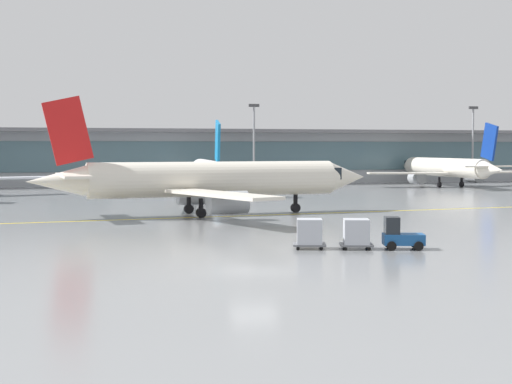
{
  "coord_description": "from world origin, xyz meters",
  "views": [
    {
      "loc": [
        -9.59,
        -38.12,
        6.6
      ],
      "look_at": [
        4.99,
        19.15,
        3.0
      ],
      "focal_mm": 52.46,
      "sensor_mm": 36.0,
      "label": 1
    }
  ],
  "objects_px": {
    "gate_airplane_3": "(446,168)",
    "apron_light_mast_3": "(473,141)",
    "gate_airplane_2": "(208,171)",
    "cargo_dolly_trailing": "(309,233)",
    "baggage_tug": "(400,235)",
    "apron_light_mast_2": "(254,141)",
    "taxiing_regional_jet": "(210,180)",
    "cargo_dolly_lead": "(356,233)"
  },
  "relations": [
    {
      "from": "gate_airplane_3",
      "to": "gate_airplane_2",
      "type": "bearing_deg",
      "value": 94.11
    },
    {
      "from": "apron_light_mast_2",
      "to": "gate_airplane_2",
      "type": "bearing_deg",
      "value": -126.97
    },
    {
      "from": "gate_airplane_3",
      "to": "baggage_tug",
      "type": "bearing_deg",
      "value": 147.1
    },
    {
      "from": "taxiing_regional_jet",
      "to": "apron_light_mast_3",
      "type": "xyz_separation_m",
      "value": [
        58.65,
        51.85,
        4.29
      ]
    },
    {
      "from": "gate_airplane_2",
      "to": "baggage_tug",
      "type": "relative_size",
      "value": 10.56
    },
    {
      "from": "gate_airplane_3",
      "to": "cargo_dolly_trailing",
      "type": "relative_size",
      "value": 12.51
    },
    {
      "from": "baggage_tug",
      "to": "cargo_dolly_trailing",
      "type": "bearing_deg",
      "value": 180.0
    },
    {
      "from": "gate_airplane_2",
      "to": "apron_light_mast_2",
      "type": "distance_m",
      "value": 17.89
    },
    {
      "from": "cargo_dolly_trailing",
      "to": "apron_light_mast_3",
      "type": "bearing_deg",
      "value": 69.94
    },
    {
      "from": "taxiing_regional_jet",
      "to": "cargo_dolly_lead",
      "type": "distance_m",
      "value": 26.56
    },
    {
      "from": "gate_airplane_3",
      "to": "apron_light_mast_3",
      "type": "distance_m",
      "value": 16.01
    },
    {
      "from": "gate_airplane_2",
      "to": "gate_airplane_3",
      "type": "xyz_separation_m",
      "value": [
        40.91,
        4.58,
        0.04
      ]
    },
    {
      "from": "taxiing_regional_jet",
      "to": "baggage_tug",
      "type": "height_order",
      "value": "taxiing_regional_jet"
    },
    {
      "from": "cargo_dolly_trailing",
      "to": "cargo_dolly_lead",
      "type": "bearing_deg",
      "value": -0.0
    },
    {
      "from": "apron_light_mast_2",
      "to": "apron_light_mast_3",
      "type": "distance_m",
      "value": 41.6
    },
    {
      "from": "gate_airplane_2",
      "to": "gate_airplane_3",
      "type": "bearing_deg",
      "value": -79.07
    },
    {
      "from": "taxiing_regional_jet",
      "to": "gate_airplane_3",
      "type": "bearing_deg",
      "value": 35.64
    },
    {
      "from": "apron_light_mast_2",
      "to": "cargo_dolly_trailing",
      "type": "bearing_deg",
      "value": -101.47
    },
    {
      "from": "apron_light_mast_3",
      "to": "cargo_dolly_trailing",
      "type": "bearing_deg",
      "value": -126.46
    },
    {
      "from": "taxiing_regional_jet",
      "to": "cargo_dolly_lead",
      "type": "bearing_deg",
      "value": -85.25
    },
    {
      "from": "gate_airplane_2",
      "to": "apron_light_mast_2",
      "type": "bearing_deg",
      "value": -32.42
    },
    {
      "from": "apron_light_mast_3",
      "to": "apron_light_mast_2",
      "type": "bearing_deg",
      "value": -178.12
    },
    {
      "from": "baggage_tug",
      "to": "apron_light_mast_2",
      "type": "height_order",
      "value": "apron_light_mast_2"
    },
    {
      "from": "cargo_dolly_lead",
      "to": "apron_light_mast_3",
      "type": "height_order",
      "value": "apron_light_mast_3"
    },
    {
      "from": "taxiing_regional_jet",
      "to": "cargo_dolly_lead",
      "type": "xyz_separation_m",
      "value": [
        4.61,
        -26.06,
        -2.3
      ]
    },
    {
      "from": "baggage_tug",
      "to": "cargo_dolly_lead",
      "type": "bearing_deg",
      "value": 180.0
    },
    {
      "from": "taxiing_regional_jet",
      "to": "apron_light_mast_3",
      "type": "height_order",
      "value": "apron_light_mast_3"
    },
    {
      "from": "baggage_tug",
      "to": "cargo_dolly_lead",
      "type": "relative_size",
      "value": 1.17
    },
    {
      "from": "cargo_dolly_lead",
      "to": "apron_light_mast_2",
      "type": "bearing_deg",
      "value": 97.15
    },
    {
      "from": "gate_airplane_2",
      "to": "cargo_dolly_lead",
      "type": "distance_m",
      "value": 62.78
    },
    {
      "from": "cargo_dolly_trailing",
      "to": "apron_light_mast_2",
      "type": "xyz_separation_m",
      "value": [
        15.36,
        75.69,
        6.48
      ]
    },
    {
      "from": "gate_airplane_2",
      "to": "cargo_dolly_trailing",
      "type": "relative_size",
      "value": 12.37
    },
    {
      "from": "gate_airplane_2",
      "to": "cargo_dolly_trailing",
      "type": "distance_m",
      "value": 62.09
    },
    {
      "from": "taxiing_regional_jet",
      "to": "cargo_dolly_trailing",
      "type": "bearing_deg",
      "value": -91.39
    },
    {
      "from": "cargo_dolly_trailing",
      "to": "baggage_tug",
      "type": "bearing_deg",
      "value": -0.0
    },
    {
      "from": "gate_airplane_2",
      "to": "taxiing_regional_jet",
      "type": "bearing_deg",
      "value": 174.24
    },
    {
      "from": "baggage_tug",
      "to": "cargo_dolly_trailing",
      "type": "xyz_separation_m",
      "value": [
        -5.57,
        1.64,
        0.16
      ]
    },
    {
      "from": "gate_airplane_2",
      "to": "cargo_dolly_trailing",
      "type": "xyz_separation_m",
      "value": [
        -4.95,
        -61.86,
        -1.97
      ]
    },
    {
      "from": "taxiing_regional_jet",
      "to": "baggage_tug",
      "type": "xyz_separation_m",
      "value": [
        7.28,
        -26.85,
        -2.46
      ]
    },
    {
      "from": "taxiing_regional_jet",
      "to": "cargo_dolly_lead",
      "type": "relative_size",
      "value": 13.71
    },
    {
      "from": "baggage_tug",
      "to": "cargo_dolly_lead",
      "type": "height_order",
      "value": "baggage_tug"
    },
    {
      "from": "gate_airplane_3",
      "to": "cargo_dolly_trailing",
      "type": "distance_m",
      "value": 80.76
    }
  ]
}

